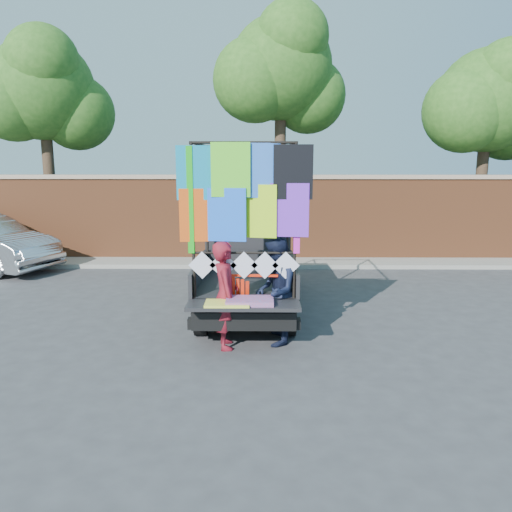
{
  "coord_description": "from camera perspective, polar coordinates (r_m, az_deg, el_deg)",
  "views": [
    {
      "loc": [
        0.39,
        -8.13,
        3.07
      ],
      "look_at": [
        0.31,
        0.2,
        1.45
      ],
      "focal_mm": 35.0,
      "sensor_mm": 36.0,
      "label": 1
    }
  ],
  "objects": [
    {
      "name": "woman",
      "position": [
        8.17,
        -3.54,
        -4.47
      ],
      "size": [
        0.53,
        0.71,
        1.78
      ],
      "primitive_type": "imported",
      "rotation": [
        0.0,
        0.0,
        1.75
      ],
      "color": "maroon",
      "rests_on": "ground"
    },
    {
      "name": "streamer_bundle",
      "position": [
        8.2,
        -1.32,
        -3.48
      ],
      "size": [
        0.9,
        0.08,
        0.62
      ],
      "color": "red",
      "rests_on": "ground"
    },
    {
      "name": "man",
      "position": [
        8.33,
        2.24,
        -4.07
      ],
      "size": [
        0.73,
        0.91,
        1.8
      ],
      "primitive_type": "imported",
      "rotation": [
        0.0,
        0.0,
        -1.63
      ],
      "color": "black",
      "rests_on": "ground"
    },
    {
      "name": "pickup_truck",
      "position": [
        10.76,
        -0.9,
        -0.92
      ],
      "size": [
        2.11,
        5.31,
        3.34
      ],
      "color": "black",
      "rests_on": "ground"
    },
    {
      "name": "tree_mid",
      "position": [
        16.48,
        2.94,
        20.18
      ],
      "size": [
        4.2,
        3.3,
        7.73
      ],
      "color": "#38281C",
      "rests_on": "ground"
    },
    {
      "name": "ground",
      "position": [
        8.7,
        -2.07,
        -9.64
      ],
      "size": [
        90.0,
        90.0,
        0.0
      ],
      "primitive_type": "plane",
      "color": "#38383A",
      "rests_on": "ground"
    },
    {
      "name": "tree_right",
      "position": [
        17.83,
        25.12,
        15.42
      ],
      "size": [
        4.2,
        3.3,
        6.62
      ],
      "color": "#38281C",
      "rests_on": "ground"
    },
    {
      "name": "curb",
      "position": [
        14.75,
        -0.95,
        -0.76
      ],
      "size": [
        30.0,
        1.2,
        0.12
      ],
      "primitive_type": "cube",
      "color": "gray",
      "rests_on": "ground"
    },
    {
      "name": "brick_wall",
      "position": [
        15.24,
        -0.9,
        4.44
      ],
      "size": [
        30.0,
        0.45,
        2.61
      ],
      "color": "brown",
      "rests_on": "ground"
    },
    {
      "name": "tree_left",
      "position": [
        17.76,
        -23.22,
        16.77
      ],
      "size": [
        4.2,
        3.3,
        7.05
      ],
      "color": "#38281C",
      "rests_on": "ground"
    }
  ]
}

